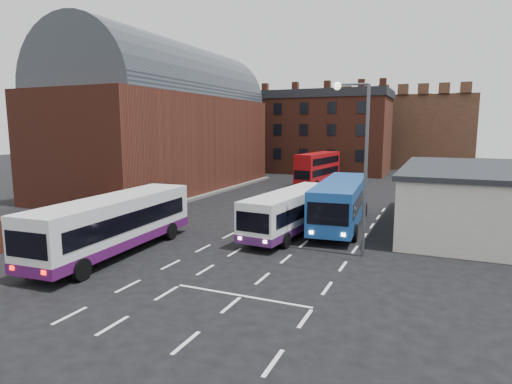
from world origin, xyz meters
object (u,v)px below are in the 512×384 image
at_px(bus_white_inbound, 291,209).
at_px(bus_white_outbound, 114,221).
at_px(pedestrian_beige, 68,244).
at_px(street_lamp, 360,153).
at_px(bus_red_double, 318,168).
at_px(bus_blue, 341,200).
at_px(pedestrian_red, 27,264).

bearing_deg(bus_white_inbound, bus_white_outbound, 52.41).
bearing_deg(pedestrian_beige, bus_white_outbound, -112.86).
bearing_deg(street_lamp, bus_red_double, 109.30).
distance_m(bus_blue, pedestrian_beige, 17.41).
xyz_separation_m(bus_white_inbound, street_lamp, (4.81, -3.18, 3.89)).
bearing_deg(bus_blue, pedestrian_beige, 44.52).
distance_m(bus_white_outbound, bus_blue, 14.99).
bearing_deg(bus_white_inbound, pedestrian_beige, 53.76).
distance_m(bus_red_double, pedestrian_beige, 34.82).
distance_m(pedestrian_red, pedestrian_beige, 2.86).
relative_size(street_lamp, pedestrian_red, 6.64).
bearing_deg(bus_red_double, bus_white_outbound, 92.54).
bearing_deg(bus_white_outbound, bus_blue, 45.14).
height_order(bus_red_double, pedestrian_beige, bus_red_double).
bearing_deg(pedestrian_beige, pedestrian_red, 113.03).
xyz_separation_m(bus_red_double, pedestrian_red, (-3.29, -37.41, -1.32)).
height_order(street_lamp, pedestrian_red, street_lamp).
height_order(bus_white_outbound, pedestrian_beige, bus_white_outbound).
distance_m(street_lamp, pedestrian_red, 16.87).
height_order(bus_blue, bus_red_double, bus_red_double).
xyz_separation_m(bus_white_outbound, pedestrian_beige, (-1.39, -1.96, -0.97)).
xyz_separation_m(bus_blue, pedestrian_beige, (-11.29, -13.21, -1.02)).
relative_size(pedestrian_red, pedestrian_beige, 0.80).
relative_size(street_lamp, pedestrian_beige, 5.32).
bearing_deg(street_lamp, pedestrian_red, -143.86).
relative_size(bus_red_double, pedestrian_red, 6.98).
bearing_deg(bus_red_double, pedestrian_beige, 90.50).
relative_size(bus_white_inbound, pedestrian_beige, 5.99).
relative_size(bus_blue, pedestrian_beige, 6.91).
relative_size(bus_white_inbound, bus_blue, 0.87).
xyz_separation_m(bus_white_inbound, bus_blue, (2.53, 3.31, 0.25)).
bearing_deg(pedestrian_red, bus_red_double, -121.76).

